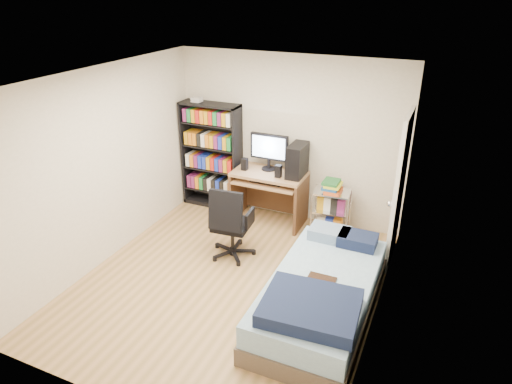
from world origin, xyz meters
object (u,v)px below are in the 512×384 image
at_px(bed, 321,295).
at_px(computer_desk, 277,177).
at_px(office_chair, 231,235).
at_px(media_shelf, 211,155).

bearing_deg(bed, computer_desk, 123.88).
height_order(office_chair, bed, office_chair).
distance_m(media_shelf, computer_desk, 1.19).
distance_m(computer_desk, bed, 2.30).
bearing_deg(office_chair, media_shelf, 122.20).
distance_m(computer_desk, office_chair, 1.27).
bearing_deg(media_shelf, bed, -39.24).
relative_size(media_shelf, bed, 0.82).
height_order(media_shelf, office_chair, media_shelf).
xyz_separation_m(computer_desk, bed, (1.26, -1.87, -0.46)).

